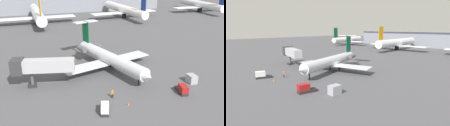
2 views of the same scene
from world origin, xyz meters
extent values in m
cube|color=#4C4C51|center=(0.00, 0.00, -0.05)|extent=(400.00, 400.00, 0.10)
cylinder|color=silver|center=(-1.13, -1.28, 3.23)|extent=(10.27, 25.21, 2.98)
cone|color=silver|center=(2.81, -14.22, 3.23)|extent=(3.35, 2.93, 2.83)
cone|color=silver|center=(-5.10, 11.75, 3.23)|extent=(3.18, 3.23, 2.53)
cube|color=silver|center=(4.74, 1.55, 2.04)|extent=(11.90, 7.44, 0.24)
cube|color=silver|center=(-7.59, -2.20, 2.04)|extent=(11.90, 7.44, 0.24)
cylinder|color=#595960|center=(-1.68, 8.71, 3.63)|extent=(2.37, 3.50, 1.50)
cylinder|color=#595960|center=(-6.25, 7.32, 3.63)|extent=(2.37, 3.50, 1.50)
cube|color=#0C5933|center=(-4.55, 9.93, 7.63)|extent=(1.16, 3.13, 5.81)
cube|color=silver|center=(-4.55, 9.93, 10.43)|extent=(7.20, 4.28, 0.20)
cylinder|color=black|center=(1.99, -11.54, 0.87)|extent=(0.36, 0.36, 1.74)
cylinder|color=black|center=(-0.18, 1.09, 0.87)|extent=(0.36, 0.36, 1.74)
cylinder|color=black|center=(-3.25, 0.16, 0.87)|extent=(0.36, 0.36, 1.74)
cube|color=#ADADB2|center=(-16.84, -5.23, 4.75)|extent=(12.53, 5.25, 2.60)
cube|color=#333338|center=(-22.43, -3.96, 4.75)|extent=(3.05, 3.65, 3.20)
cylinder|color=#4C4C51|center=(-19.83, -4.55, 1.72)|extent=(0.70, 0.70, 3.45)
cube|color=#262626|center=(-19.83, -4.55, 0.25)|extent=(1.80, 1.80, 0.50)
cube|color=black|center=(-5.09, -14.89, 0.42)|extent=(0.39, 0.36, 0.85)
cube|color=orange|center=(-5.09, -14.89, 1.15)|extent=(0.47, 0.41, 0.60)
sphere|color=tan|center=(-5.09, -14.89, 1.57)|extent=(0.24, 0.24, 0.24)
cube|color=#262628|center=(-7.91, -19.16, 0.30)|extent=(2.57, 4.24, 0.60)
cube|color=white|center=(-8.15, -19.92, 1.25)|extent=(2.08, 2.72, 1.30)
cube|color=#262628|center=(9.16, -17.14, 0.30)|extent=(2.11, 4.19, 0.60)
cube|color=maroon|center=(9.02, -17.93, 1.25)|extent=(1.82, 2.62, 1.30)
cube|color=#999EA8|center=(13.92, -13.84, 0.94)|extent=(1.80, 2.39, 1.87)
cone|color=orange|center=(-3.23, -18.58, 0.28)|extent=(0.36, 0.36, 0.55)
cube|color=gray|center=(0.00, 101.65, 5.13)|extent=(121.88, 23.80, 10.27)
cylinder|color=silver|center=(-15.25, 64.03, 4.59)|extent=(6.00, 41.56, 4.38)
cube|color=orange|center=(-14.51, 45.33, 10.28)|extent=(0.46, 4.01, 7.00)
cube|color=silver|center=(-15.25, 64.03, 2.80)|extent=(35.00, 7.36, 0.30)
cube|color=black|center=(-15.25, 64.03, 1.20)|extent=(1.20, 2.80, 2.40)
cylinder|color=white|center=(28.61, 65.72, 4.40)|extent=(8.07, 42.52, 4.01)
cube|color=navy|center=(30.46, 46.65, 9.91)|extent=(0.68, 4.01, 7.00)
cube|color=white|center=(28.61, 65.72, 2.80)|extent=(35.97, 9.41, 0.30)
cube|color=black|center=(28.61, 65.72, 1.20)|extent=(1.20, 2.80, 2.40)
cylinder|color=silver|center=(78.93, 69.72, 4.37)|extent=(5.19, 40.23, 3.94)
cube|color=silver|center=(78.93, 69.72, 2.80)|extent=(33.88, 7.05, 0.30)
cube|color=black|center=(78.93, 69.72, 1.20)|extent=(1.20, 2.80, 2.40)
camera|label=1|loc=(-18.91, -55.78, 23.71)|focal=39.60mm
camera|label=2|loc=(39.75, -37.79, 13.09)|focal=29.63mm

